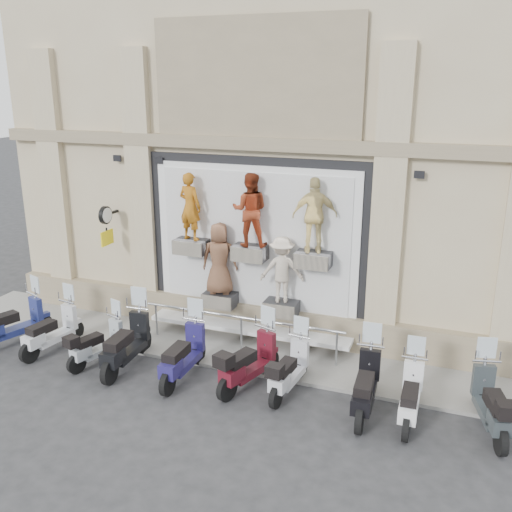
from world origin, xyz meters
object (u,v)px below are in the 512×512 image
object	(u,v)px
guard_rail	(241,334)
scooter_g	(290,360)
scooter_i	(411,386)
scooter_e	(183,344)
scooter_h	(366,375)
scooter_a	(13,314)
scooter_f	(249,352)
scooter_b	(51,322)
scooter_j	(493,392)
clock_sign_bracket	(106,221)
scooter_c	(98,335)
scooter_d	(126,333)

from	to	relation	value
guard_rail	scooter_g	size ratio (longest dim) A/B	2.79
scooter_i	scooter_e	bearing A→B (deg)	179.70
guard_rail	scooter_i	xyz separation A→B (m)	(4.07, -1.53, 0.28)
scooter_h	scooter_a	bearing A→B (deg)	177.01
scooter_f	scooter_h	distance (m)	2.47
scooter_b	scooter_j	size ratio (longest dim) A/B	0.96
scooter_i	scooter_a	bearing A→B (deg)	178.68
clock_sign_bracket	scooter_h	world-z (taller)	clock_sign_bracket
scooter_a	scooter_i	xyz separation A→B (m)	(9.46, -0.01, -0.05)
clock_sign_bracket	scooter_e	world-z (taller)	clock_sign_bracket
clock_sign_bracket	scooter_a	distance (m)	3.19
scooter_c	scooter_i	world-z (taller)	scooter_i
scooter_h	guard_rail	bearing A→B (deg)	151.60
scooter_a	scooter_g	size ratio (longest dim) A/B	1.08
scooter_h	scooter_i	distance (m)	0.85
scooter_f	scooter_i	xyz separation A→B (m)	(3.32, -0.12, -0.06)
scooter_d	scooter_i	world-z (taller)	scooter_d
scooter_e	scooter_h	size ratio (longest dim) A/B	1.00
scooter_b	scooter_i	bearing A→B (deg)	9.50
scooter_d	scooter_h	world-z (taller)	scooter_d
scooter_a	scooter_h	size ratio (longest dim) A/B	0.98
clock_sign_bracket	scooter_a	xyz separation A→B (m)	(-1.49, -1.98, -2.00)
scooter_f	scooter_j	xyz separation A→B (m)	(4.74, 0.07, -0.01)
clock_sign_bracket	scooter_b	size ratio (longest dim) A/B	0.54
scooter_c	scooter_j	bearing A→B (deg)	19.43
guard_rail	scooter_h	size ratio (longest dim) A/B	2.53
scooter_g	scooter_c	bearing A→B (deg)	-170.14
scooter_c	scooter_e	size ratio (longest dim) A/B	0.85
guard_rail	scooter_b	distance (m)	4.53
scooter_a	scooter_i	distance (m)	9.46
scooter_i	scooter_c	bearing A→B (deg)	179.72
scooter_d	scooter_i	size ratio (longest dim) A/B	1.14
clock_sign_bracket	scooter_i	bearing A→B (deg)	-14.09
scooter_c	scooter_a	bearing A→B (deg)	-165.57
scooter_d	scooter_h	bearing A→B (deg)	-2.48
scooter_f	scooter_c	bearing A→B (deg)	-158.91
clock_sign_bracket	scooter_b	xyz separation A→B (m)	(-0.36, -2.00, -2.04)
scooter_e	scooter_j	distance (m)	6.20
clock_sign_bracket	scooter_i	distance (m)	8.47
scooter_j	scooter_e	bearing A→B (deg)	167.96
scooter_a	scooter_h	bearing A→B (deg)	19.36
guard_rail	scooter_i	distance (m)	4.36
scooter_g	scooter_j	world-z (taller)	scooter_j
scooter_d	scooter_f	bearing A→B (deg)	0.74
scooter_g	scooter_i	world-z (taller)	scooter_i
clock_sign_bracket	scooter_j	size ratio (longest dim) A/B	0.52
scooter_h	scooter_j	size ratio (longest dim) A/B	1.02
scooter_e	scooter_h	world-z (taller)	same
scooter_e	scooter_i	distance (m)	4.78
scooter_h	scooter_j	bearing A→B (deg)	2.12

